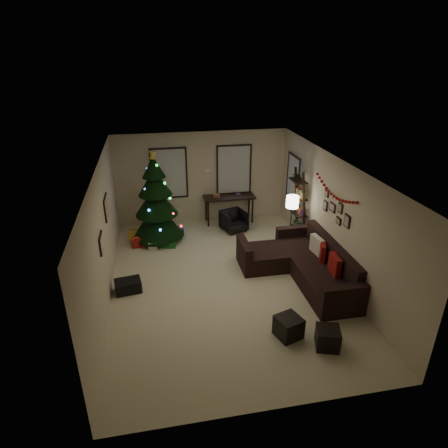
{
  "coord_description": "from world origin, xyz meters",
  "views": [
    {
      "loc": [
        -1.43,
        -7.31,
        4.85
      ],
      "look_at": [
        0.1,
        0.6,
        1.15
      ],
      "focal_mm": 31.02,
      "sensor_mm": 36.0,
      "label": 1
    }
  ],
  "objects_px": {
    "desk_chair": "(234,221)",
    "bookshelf": "(299,208)",
    "desk": "(229,199)",
    "sofa": "(303,265)",
    "christmas_tree": "(156,204)"
  },
  "relations": [
    {
      "from": "christmas_tree",
      "to": "bookshelf",
      "type": "relative_size",
      "value": 1.26
    },
    {
      "from": "christmas_tree",
      "to": "sofa",
      "type": "height_order",
      "value": "christmas_tree"
    },
    {
      "from": "desk_chair",
      "to": "bookshelf",
      "type": "relative_size",
      "value": 0.3
    },
    {
      "from": "sofa",
      "to": "bookshelf",
      "type": "height_order",
      "value": "bookshelf"
    },
    {
      "from": "desk",
      "to": "desk_chair",
      "type": "height_order",
      "value": "desk"
    },
    {
      "from": "christmas_tree",
      "to": "sofa",
      "type": "relative_size",
      "value": 0.87
    },
    {
      "from": "christmas_tree",
      "to": "desk_chair",
      "type": "distance_m",
      "value": 2.29
    },
    {
      "from": "sofa",
      "to": "desk_chair",
      "type": "xyz_separation_m",
      "value": [
        -1.05,
        2.69,
        0.01
      ]
    },
    {
      "from": "sofa",
      "to": "christmas_tree",
      "type": "bearing_deg",
      "value": 141.84
    },
    {
      "from": "desk",
      "to": "desk_chair",
      "type": "distance_m",
      "value": 0.77
    },
    {
      "from": "desk",
      "to": "bookshelf",
      "type": "distance_m",
      "value": 2.28
    },
    {
      "from": "christmas_tree",
      "to": "bookshelf",
      "type": "distance_m",
      "value": 3.78
    },
    {
      "from": "desk_chair",
      "to": "bookshelf",
      "type": "xyz_separation_m",
      "value": [
        1.53,
        -1.01,
        0.68
      ]
    },
    {
      "from": "desk_chair",
      "to": "bookshelf",
      "type": "bearing_deg",
      "value": -52.43
    },
    {
      "from": "bookshelf",
      "to": "sofa",
      "type": "bearing_deg",
      "value": -106.05
    }
  ]
}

